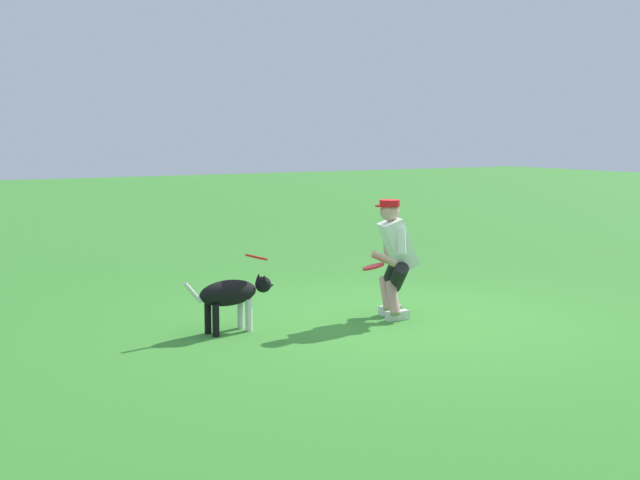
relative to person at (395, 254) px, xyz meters
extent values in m
plane|color=#3C8D31|center=(0.06, 0.13, -0.70)|extent=(60.00, 60.00, 0.00)
cube|color=silver|center=(-0.04, -0.13, -0.65)|extent=(0.26, 0.10, 0.10)
cylinder|color=tan|center=(0.00, -0.15, -0.46)|extent=(0.21, 0.33, 0.37)
cylinder|color=black|center=(-0.05, -0.11, -0.23)|extent=(0.28, 0.43, 0.37)
cube|color=silver|center=(0.05, 0.13, -0.65)|extent=(0.26, 0.10, 0.10)
cylinder|color=tan|center=(0.10, 0.11, -0.46)|extent=(0.21, 0.33, 0.37)
cylinder|color=black|center=(0.03, 0.11, -0.23)|extent=(0.28, 0.43, 0.37)
cube|color=white|center=(-0.04, 0.01, 0.11)|extent=(0.50, 0.46, 0.58)
cylinder|color=white|center=(-0.08, -0.18, 0.17)|extent=(0.13, 0.16, 0.29)
cylinder|color=white|center=(0.05, 0.19, 0.17)|extent=(0.13, 0.16, 0.29)
cylinder|color=tan|center=(0.25, 0.15, -0.01)|extent=(0.30, 0.17, 0.19)
cylinder|color=tan|center=(-0.05, -0.22, 0.01)|extent=(0.12, 0.16, 0.27)
sphere|color=tan|center=(0.06, -0.02, 0.47)|extent=(0.21, 0.21, 0.21)
cylinder|color=red|center=(0.06, -0.02, 0.56)|extent=(0.22, 0.22, 0.07)
cylinder|color=red|center=(0.15, -0.05, 0.53)|extent=(0.12, 0.12, 0.02)
ellipsoid|color=black|center=(1.86, -0.28, -0.29)|extent=(0.67, 0.34, 0.26)
ellipsoid|color=white|center=(1.68, -0.30, -0.32)|extent=(0.13, 0.18, 0.16)
sphere|color=black|center=(1.44, -0.33, -0.25)|extent=(0.17, 0.17, 0.17)
cone|color=black|center=(1.35, -0.34, -0.27)|extent=(0.10, 0.10, 0.09)
cone|color=black|center=(1.45, -0.27, -0.18)|extent=(0.06, 0.06, 0.07)
cone|color=black|center=(1.47, -0.38, -0.18)|extent=(0.06, 0.06, 0.07)
cylinder|color=white|center=(1.66, -0.23, -0.53)|extent=(0.08, 0.08, 0.33)
cylinder|color=white|center=(1.68, -0.38, -0.53)|extent=(0.08, 0.08, 0.33)
cylinder|color=black|center=(2.04, -0.18, -0.53)|extent=(0.08, 0.08, 0.33)
cylinder|color=black|center=(2.06, -0.34, -0.53)|extent=(0.08, 0.08, 0.33)
cylinder|color=white|center=(2.26, -0.23, -0.24)|extent=(0.20, 0.07, 0.23)
cylinder|color=red|center=(1.51, -0.33, 0.04)|extent=(0.32, 0.32, 0.10)
cylinder|color=red|center=(0.37, 0.13, -0.09)|extent=(0.30, 0.29, 0.10)
camera|label=1|loc=(5.30, 7.38, 1.33)|focal=47.11mm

